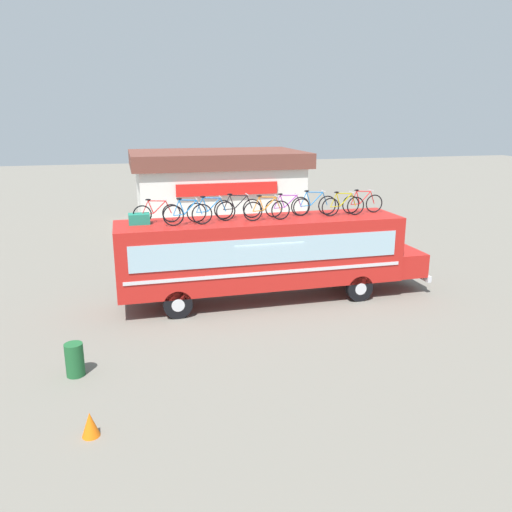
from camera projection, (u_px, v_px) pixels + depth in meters
The scene contains 15 objects.
ground_plane at pixel (261, 300), 19.65m from camera, with size 120.00×120.00×0.00m, color slate.
bus at pixel (267, 252), 19.22m from camera, with size 11.84×2.40×3.13m.
luggage_bag_1 at pixel (139, 219), 17.94m from camera, with size 0.72×0.50×0.36m, color #1E7F66.
rooftop_bicycle_1 at pixel (157, 213), 18.06m from camera, with size 1.66×0.44×0.87m.
rooftop_bicycle_2 at pixel (188, 214), 17.69m from camera, with size 1.71×0.44×0.96m.
rooftop_bicycle_3 at pixel (211, 211), 18.28m from camera, with size 1.76×0.44×0.94m.
rooftop_bicycle_4 at pixel (238, 208), 18.83m from camera, with size 1.77×0.44×0.94m.
rooftop_bicycle_5 at pixel (267, 210), 18.50m from camera, with size 1.74×0.44×0.93m.
rooftop_bicycle_6 at pixel (288, 207), 19.21m from camera, with size 1.75×0.44×0.89m.
rooftop_bicycle_7 at pixel (314, 205), 19.45m from camera, with size 1.81×0.44×0.96m.
rooftop_bicycle_8 at pixel (343, 206), 19.38m from camera, with size 1.72×0.44×0.93m.
rooftop_bicycle_9 at pixel (362, 203), 19.89m from camera, with size 1.69×0.44×0.93m.
roadside_building at pixel (217, 187), 33.13m from camera, with size 10.76×7.05×4.59m.
trash_bin at pixel (75, 360), 13.83m from camera, with size 0.49×0.49×0.92m, color #1E592D.
traffic_cone at pixel (90, 424), 11.24m from camera, with size 0.39×0.39×0.57m, color orange.
Camera 1 is at (-4.84, -17.87, 6.80)m, focal length 36.18 mm.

